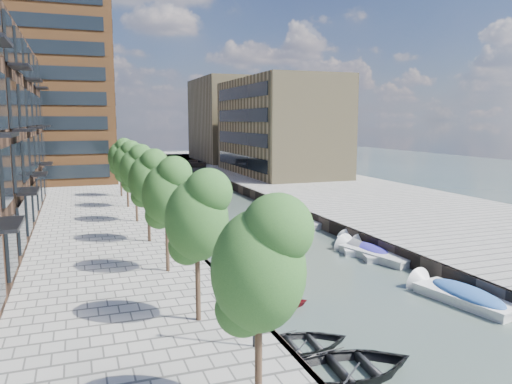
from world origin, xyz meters
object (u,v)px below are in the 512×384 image
tree_3 (148,176)px  sloop_3 (193,238)px  motorboat_4 (292,221)px  tree_0 (259,262)px  sloop_1 (300,349)px  bridge (162,168)px  tree_2 (166,191)px  tree_6 (120,155)px  sloop_2 (266,309)px  car (249,170)px  sloop_0 (349,375)px  motorboat_3 (368,250)px  tree_4 (135,167)px  tree_5 (127,160)px  motorboat_2 (369,254)px  motorboat_0 (457,295)px  motorboat_1 (352,245)px  sloop_4 (171,214)px  tree_1 (197,214)px

tree_3 → sloop_3: tree_3 is taller
motorboat_4 → tree_3: bearing=-154.5°
tree_0 → sloop_1: tree_0 is taller
sloop_1 → bridge: bearing=-2.3°
tree_2 → tree_6: bearing=90.0°
tree_3 → sloop_2: size_ratio=1.42×
tree_3 → sloop_1: 17.12m
tree_6 → tree_0: bearing=-90.0°
car → sloop_0: bearing=-100.1°
sloop_0 → motorboat_3: bearing=-30.9°
bridge → motorboat_4: 41.03m
bridge → tree_6: tree_6 is taller
tree_4 → motorboat_4: tree_4 is taller
tree_2 → tree_5: size_ratio=1.00×
bridge → tree_5: size_ratio=2.18×
motorboat_4 → motorboat_2: bearing=-87.2°
tree_2 → tree_6: same height
tree_3 → motorboat_0: size_ratio=1.01×
sloop_1 → sloop_2: size_ratio=0.99×
tree_3 → sloop_2: tree_3 is taller
motorboat_1 → motorboat_2: (-0.08, -2.36, -0.08)m
motorboat_0 → motorboat_1: size_ratio=1.19×
tree_4 → sloop_1: size_ratio=1.44×
tree_2 → sloop_4: tree_2 is taller
sloop_0 → sloop_3: (-0.55, 22.26, 0.00)m
motorboat_1 → car: size_ratio=1.35×
tree_0 → motorboat_2: tree_0 is taller
tree_5 → sloop_3: (3.85, -10.03, -5.31)m
motorboat_3 → tree_1: bearing=-145.6°
tree_0 → motorboat_0: size_ratio=1.01×
sloop_4 → tree_0: bearing=165.6°
sloop_0 → motorboat_4: size_ratio=0.82×
tree_5 → car: 30.98m
tree_1 → sloop_4: size_ratio=1.48×
tree_5 → motorboat_1: (13.78, -16.62, -5.12)m
tree_2 → motorboat_4: bearing=45.2°
tree_1 → tree_6: 35.00m
tree_3 → sloop_0: (4.39, -18.29, -5.31)m
tree_0 → motorboat_2: (13.70, 16.02, -5.20)m
sloop_0 → sloop_2: bearing=8.3°
tree_5 → sloop_0: tree_5 is taller
tree_3 → motorboat_0: bearing=-45.5°
tree_0 → motorboat_0: bearing=29.0°
tree_4 → motorboat_3: tree_4 is taller
motorboat_0 → motorboat_2: bearing=87.7°
tree_2 → tree_4: 14.00m
bridge → tree_1: bearing=-97.9°
motorboat_2 → tree_4: bearing=138.8°
tree_0 → tree_6: 42.00m
tree_2 → sloop_1: bearing=-67.9°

